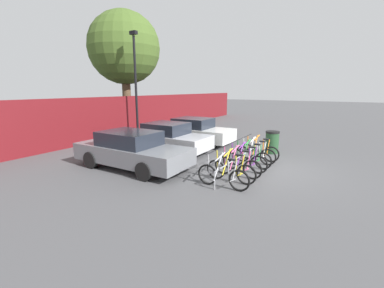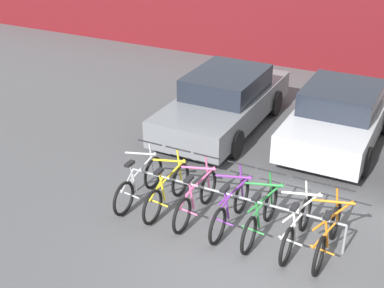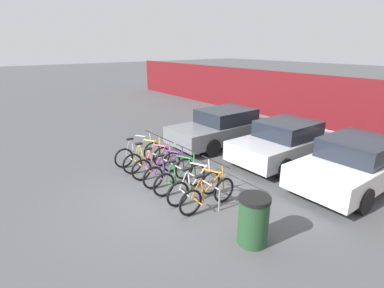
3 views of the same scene
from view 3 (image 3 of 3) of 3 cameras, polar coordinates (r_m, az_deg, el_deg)
ground_plane at (r=7.96m, az=-4.73°, el=-10.27°), size 120.00×120.00×0.00m
hoarding_wall at (r=14.68m, az=28.36°, el=6.15°), size 36.00×0.16×2.49m
bike_rack at (r=8.67m, az=-3.84°, el=-4.14°), size 4.14×0.04×0.57m
bicycle_silver at (r=10.11m, az=-10.16°, el=-1.76°), size 0.68×1.71×1.05m
bicycle_yellow at (r=9.60m, az=-8.49°, el=-2.77°), size 0.68×1.71×1.05m
bicycle_pink at (r=9.12m, az=-6.68°, el=-3.85°), size 0.68×1.71×1.05m
bicycle_purple at (r=8.58m, az=-4.37°, el=-5.24°), size 0.68×1.71×1.05m
bicycle_green at (r=8.16m, az=-2.22°, el=-6.50°), size 0.68×1.71×1.05m
bicycle_white at (r=7.69m, az=0.54°, el=-8.11°), size 0.68×1.71×1.05m
bicycle_orange at (r=7.33m, az=3.06°, el=-9.55°), size 0.68×1.71×1.05m
car_grey at (r=12.04m, az=6.15°, el=3.28°), size 1.91×4.56×1.40m
car_silver at (r=10.58m, az=17.33°, el=0.38°), size 1.91×3.96×1.40m
car_white at (r=9.45m, az=28.63°, el=-3.24°), size 1.91×4.14×1.40m
trash_bin at (r=6.22m, az=11.62°, el=-14.00°), size 0.63×0.63×1.03m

